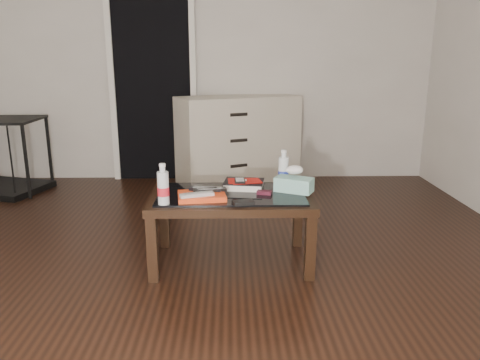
% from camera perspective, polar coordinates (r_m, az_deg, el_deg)
% --- Properties ---
extents(ground, '(5.00, 5.00, 0.00)m').
position_cam_1_polar(ground, '(2.83, -9.37, -12.33)').
color(ground, black).
rests_on(ground, ground).
extents(doorway, '(0.90, 0.08, 2.07)m').
position_cam_1_polar(doorway, '(5.03, -10.56, 11.61)').
color(doorway, black).
rests_on(doorway, ground).
extents(coffee_table, '(1.00, 0.60, 0.46)m').
position_cam_1_polar(coffee_table, '(2.93, -1.07, -2.80)').
color(coffee_table, black).
rests_on(coffee_table, ground).
extents(dresser, '(1.30, 0.94, 0.90)m').
position_cam_1_polar(dresser, '(4.80, -0.27, 4.81)').
color(dresser, beige).
rests_on(dresser, ground).
extents(magazines, '(0.31, 0.24, 0.03)m').
position_cam_1_polar(magazines, '(2.81, -4.70, -1.95)').
color(magazines, red).
rests_on(magazines, coffee_table).
extents(remote_silver, '(0.21, 0.11, 0.02)m').
position_cam_1_polar(remote_silver, '(2.75, -5.28, -1.75)').
color(remote_silver, '#A6A6AB').
rests_on(remote_silver, magazines).
extents(remote_black_front, '(0.21, 0.09, 0.02)m').
position_cam_1_polar(remote_black_front, '(2.84, -3.69, -1.19)').
color(remote_black_front, black).
rests_on(remote_black_front, magazines).
extents(remote_black_back, '(0.21, 0.09, 0.02)m').
position_cam_1_polar(remote_black_back, '(2.86, -4.23, -1.06)').
color(remote_black_back, black).
rests_on(remote_black_back, magazines).
extents(textbook, '(0.28, 0.23, 0.05)m').
position_cam_1_polar(textbook, '(3.02, 0.47, -0.54)').
color(textbook, black).
rests_on(textbook, coffee_table).
extents(dvd_mailers, '(0.20, 0.14, 0.01)m').
position_cam_1_polar(dvd_mailers, '(3.01, 0.35, -0.07)').
color(dvd_mailers, '#A9100B').
rests_on(dvd_mailers, textbook).
extents(ipod, '(0.07, 0.11, 0.02)m').
position_cam_1_polar(ipod, '(2.97, -0.02, -0.06)').
color(ipod, black).
rests_on(ipod, dvd_mailers).
extents(flip_phone, '(0.10, 0.07, 0.02)m').
position_cam_1_polar(flip_phone, '(2.88, 2.99, -1.52)').
color(flip_phone, '#320B16').
rests_on(flip_phone, coffee_table).
extents(wallet, '(0.13, 0.10, 0.02)m').
position_cam_1_polar(wallet, '(2.69, 0.41, -2.76)').
color(wallet, black).
rests_on(wallet, coffee_table).
extents(water_bottle_left, '(0.08, 0.08, 0.24)m').
position_cam_1_polar(water_bottle_left, '(2.70, -9.36, -0.48)').
color(water_bottle_left, silver).
rests_on(water_bottle_left, coffee_table).
extents(water_bottle_right, '(0.07, 0.07, 0.24)m').
position_cam_1_polar(water_bottle_right, '(3.06, 5.32, 1.49)').
color(water_bottle_right, silver).
rests_on(water_bottle_right, coffee_table).
extents(tissue_box, '(0.26, 0.21, 0.09)m').
position_cam_1_polar(tissue_box, '(2.95, 6.60, -0.56)').
color(tissue_box, teal).
rests_on(tissue_box, coffee_table).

